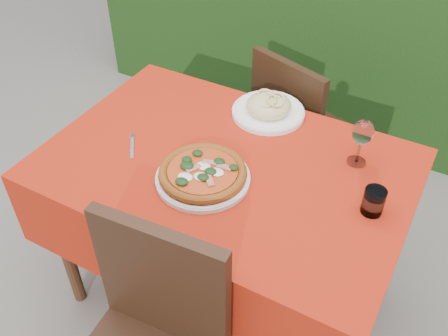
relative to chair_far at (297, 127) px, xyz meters
The scene contains 8 objects.
ground 0.81m from the chair_far, 91.86° to the right, with size 60.00×60.00×0.00m, color #65615C.
dining_table 0.65m from the chair_far, 91.86° to the right, with size 1.26×0.86×0.75m.
chair_far is the anchor object (origin of this frame).
pizza_plate 0.82m from the chair_far, 93.22° to the right, with size 0.32×0.32×0.06m.
pasta_plate 0.42m from the chair_far, 92.98° to the right, with size 0.28×0.28×0.08m.
water_glass 0.85m from the chair_far, 52.45° to the right, with size 0.07×0.07×0.09m.
wine_glass 0.68m from the chair_far, 48.79° to the right, with size 0.07×0.07×0.18m.
fork 0.86m from the chair_far, 115.33° to the right, with size 0.02×0.16×0.00m, color silver.
Camera 1 is at (0.63, -1.15, 1.87)m, focal length 40.00 mm.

